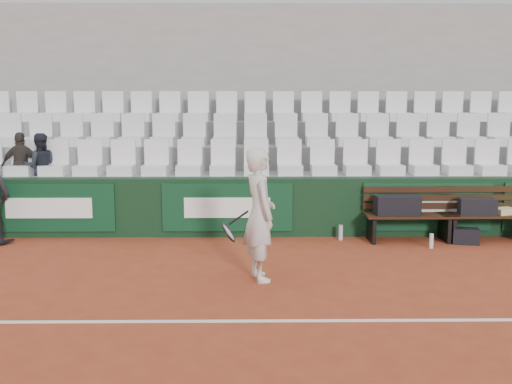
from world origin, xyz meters
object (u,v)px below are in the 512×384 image
Objects in this scene: spectator_c at (39,141)px; sports_bag_right at (477,206)px; sports_bag_ground at (465,236)px; bench_left at (410,228)px; water_bottle_near at (341,232)px; tennis_player at (259,215)px; spectator_b at (20,141)px; water_bottle_far at (431,241)px; bench_right at (484,227)px; sports_bag_left at (397,205)px.

sports_bag_right is at bearing 151.84° from spectator_c.
sports_bag_right reaches higher than sports_bag_ground.
water_bottle_near is at bearing 175.32° from bench_left.
spectator_c reaches higher than tennis_player.
spectator_b is (-5.59, 0.88, 1.48)m from water_bottle_near.
sports_bag_right is 2.51× the size of water_bottle_far.
sports_bag_ground is at bearing -7.98° from water_bottle_near.
spectator_c is at bearing 172.92° from bench_right.
sports_bag_right is 0.54m from sports_bag_ground.
tennis_player is at bearing 121.29° from spectator_c.
spectator_c is at bearing 175.47° from spectator_b.
sports_bag_left is at bearing 169.56° from sports_bag_ground.
water_bottle_near is 1.46m from water_bottle_far.
sports_bag_right is 0.48× the size of spectator_b.
bench_left is 3.33m from tennis_player.
sports_bag_ground is at bearing 28.91° from tennis_player.
water_bottle_near is (-2.37, 0.07, -0.10)m from bench_right.
water_bottle_near is 5.53m from spectator_c.
sports_bag_ground is (-0.38, -0.21, -0.10)m from bench_right.
water_bottle_far is 0.14× the size of tennis_player.
water_bottle_near is (-1.14, 0.09, -0.10)m from bench_left.
tennis_player is 5.22m from spectator_b.
sports_bag_left is at bearing 167.09° from spectator_b.
sports_bag_left is 1.20m from sports_bag_ground.
spectator_c reaches higher than sports_bag_right.
tennis_player is at bearing -150.64° from sports_bag_right.
bench_right is 2.37m from water_bottle_near.
spectator_c reaches higher than bench_left.
sports_bag_right is (1.31, -0.04, -0.02)m from sports_bag_left.
spectator_b is 0.33m from spectator_c.
water_bottle_near is (-2.22, 0.11, -0.46)m from sports_bag_right.
water_bottle_far is 0.19× the size of spectator_b.
spectator_b is at bearing 171.62° from sports_bag_left.
sports_bag_right is at bearing -162.93° from bench_right.
bench_right is at bearing 1.09° from bench_left.
sports_bag_left reaches higher than water_bottle_far.
sports_bag_ground is at bearing -10.44° from sports_bag_left.
sports_bag_left reaches higher than water_bottle_near.
water_bottle_near is at bearing 149.93° from spectator_c.
bench_left is 0.88m from sports_bag_ground.
tennis_player is at bearing -138.06° from sports_bag_left.
bench_right is at bearing 28.93° from tennis_player.
bench_left reaches higher than sports_bag_ground.
sports_bag_ground is 7.49m from spectator_c.
spectator_c reaches higher than sports_bag_left.
spectator_b is at bearing -20.60° from spectator_c.
tennis_player is 1.43× the size of spectator_c.
spectator_b is (-4.19, 3.03, 0.76)m from tennis_player.
spectator_c is (0.33, 0.00, -0.01)m from spectator_b.
water_bottle_near is 2.67m from tennis_player.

